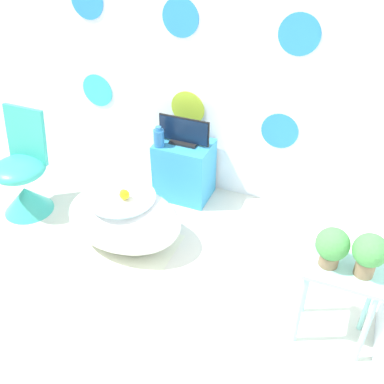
% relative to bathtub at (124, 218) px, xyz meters
% --- Properties ---
extents(ground_plane, '(12.00, 12.00, 0.00)m').
position_rel_bathtub_xyz_m(ground_plane, '(0.11, -1.05, -0.23)').
color(ground_plane, silver).
extents(wall_back_dotted, '(4.61, 0.05, 2.60)m').
position_rel_bathtub_xyz_m(wall_back_dotted, '(0.11, 0.99, 1.07)').
color(wall_back_dotted, white).
rests_on(wall_back_dotted, ground_plane).
extents(rug, '(0.91, 0.74, 0.01)m').
position_rel_bathtub_xyz_m(rug, '(-0.04, -0.14, -0.23)').
color(rug, silver).
rests_on(rug, ground_plane).
extents(bathtub, '(0.92, 0.63, 0.45)m').
position_rel_bathtub_xyz_m(bathtub, '(0.00, 0.00, 0.00)').
color(bathtub, white).
rests_on(bathtub, ground_plane).
extents(rubber_duck, '(0.08, 0.08, 0.09)m').
position_rel_bathtub_xyz_m(rubber_duck, '(0.05, -0.03, 0.27)').
color(rubber_duck, yellow).
rests_on(rubber_duck, bathtub).
extents(chair, '(0.44, 0.44, 0.89)m').
position_rel_bathtub_xyz_m(chair, '(-0.98, 0.04, 0.05)').
color(chair, '#38B2A3').
rests_on(chair, ground_plane).
extents(tv_cabinet, '(0.47, 0.36, 0.53)m').
position_rel_bathtub_xyz_m(tv_cabinet, '(0.18, 0.76, 0.04)').
color(tv_cabinet, '#389ED6').
rests_on(tv_cabinet, ground_plane).
extents(tv, '(0.45, 0.12, 0.24)m').
position_rel_bathtub_xyz_m(tv, '(0.18, 0.76, 0.41)').
color(tv, black).
rests_on(tv, tv_cabinet).
extents(vase, '(0.09, 0.09, 0.18)m').
position_rel_bathtub_xyz_m(vase, '(0.01, 0.64, 0.38)').
color(vase, '#2D72B7').
rests_on(vase, tv_cabinet).
extents(side_table, '(0.43, 0.30, 0.59)m').
position_rel_bathtub_xyz_m(side_table, '(1.63, -0.29, 0.22)').
color(side_table, '#99E0D8').
rests_on(side_table, ground_plane).
extents(potted_plant_left, '(0.19, 0.19, 0.25)m').
position_rel_bathtub_xyz_m(potted_plant_left, '(1.53, -0.29, 0.50)').
color(potted_plant_left, '#8C6B4C').
rests_on(potted_plant_left, side_table).
extents(potted_plant_right, '(0.19, 0.19, 0.27)m').
position_rel_bathtub_xyz_m(potted_plant_right, '(1.73, -0.29, 0.52)').
color(potted_plant_right, '#8C6B4C').
rests_on(potted_plant_right, side_table).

